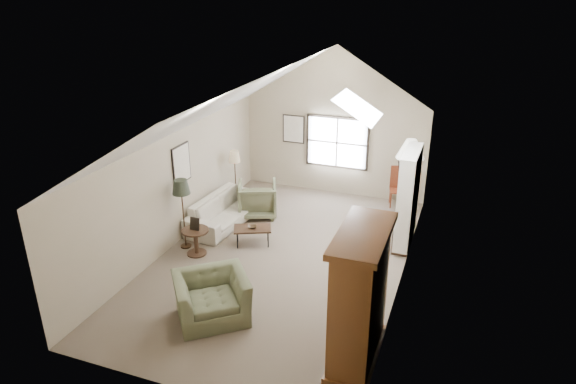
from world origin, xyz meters
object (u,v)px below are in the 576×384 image
(armchair_far, at_px, (257,199))
(side_chair, at_px, (398,187))
(armoire, at_px, (359,297))
(armchair_near, at_px, (212,297))
(sofa, at_px, (225,210))
(side_table, at_px, (196,242))
(coffee_table, at_px, (253,236))

(armchair_far, xyz_separation_m, side_chair, (3.20, 1.78, 0.09))
(armoire, bearing_deg, armchair_near, 177.48)
(sofa, height_order, side_table, sofa)
(armchair_near, bearing_deg, side_table, 87.86)
(armchair_far, relative_size, side_table, 1.63)
(side_table, distance_m, side_chair, 5.47)
(sofa, distance_m, side_chair, 4.50)
(armchair_near, height_order, side_chair, side_chair)
(coffee_table, distance_m, side_table, 1.27)
(armchair_near, height_order, coffee_table, armchair_near)
(armchair_near, xyz_separation_m, side_chair, (2.29, 5.92, 0.12))
(armoire, xyz_separation_m, armchair_near, (-2.61, 0.12, -0.70))
(armchair_far, bearing_deg, side_chair, -173.96)
(sofa, distance_m, side_table, 1.60)
(armoire, distance_m, armchair_far, 5.57)
(coffee_table, bearing_deg, sofa, 143.54)
(sofa, height_order, armchair_near, armchair_near)
(coffee_table, bearing_deg, armchair_far, 109.20)
(armchair_far, height_order, side_chair, side_chair)
(sofa, xyz_separation_m, side_table, (0.10, -1.60, -0.05))
(armchair_far, bearing_deg, armchair_near, 79.37)
(armchair_near, relative_size, side_table, 2.11)
(armoire, relative_size, armchair_near, 1.78)
(armoire, height_order, armchair_near, armoire)
(armoire, relative_size, side_table, 3.75)
(armchair_near, relative_size, armchair_far, 1.30)
(armoire, bearing_deg, side_chair, 93.11)
(armchair_far, distance_m, side_table, 2.32)
(armchair_near, distance_m, armchair_far, 4.24)
(side_chair, bearing_deg, armchair_far, -164.36)
(sofa, bearing_deg, armchair_near, -151.87)
(sofa, bearing_deg, side_table, -171.35)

